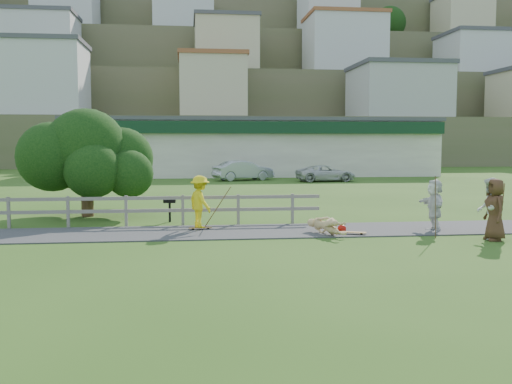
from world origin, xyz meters
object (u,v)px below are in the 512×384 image
(skater_rider, at_px, (200,205))
(car_silver, at_px, (243,171))
(skater_fallen, at_px, (327,226))
(car_white, at_px, (326,173))
(tree, at_px, (87,174))
(spectator_d, at_px, (434,205))
(spectator_a, at_px, (490,209))
(spectator_c, at_px, (495,210))
(bbq, at_px, (170,209))

(skater_rider, height_order, car_silver, skater_rider)
(skater_fallen, bearing_deg, car_white, 51.74)
(skater_rider, distance_m, tree, 6.20)
(spectator_d, bearing_deg, spectator_a, 33.02)
(skater_rider, distance_m, spectator_d, 7.86)
(spectator_c, xyz_separation_m, bbq, (-9.96, 5.23, -0.46))
(spectator_c, bearing_deg, spectator_a, -152.71)
(skater_fallen, xyz_separation_m, spectator_c, (4.85, -1.54, 0.64))
(spectator_a, bearing_deg, spectator_d, -121.78)
(skater_fallen, xyz_separation_m, car_silver, (-0.15, 26.56, 0.46))
(spectator_c, height_order, tree, tree)
(car_white, xyz_separation_m, tree, (-14.44, -18.86, 1.08))
(skater_fallen, distance_m, car_silver, 26.57)
(skater_rider, relative_size, tree, 0.34)
(skater_fallen, xyz_separation_m, spectator_d, (3.76, 0.35, 0.57))
(spectator_d, relative_size, bbq, 1.83)
(car_silver, bearing_deg, bbq, 148.53)
(skater_fallen, relative_size, car_silver, 0.36)
(skater_fallen, bearing_deg, spectator_d, -19.33)
(spectator_d, bearing_deg, spectator_c, 32.33)
(spectator_c, relative_size, car_white, 0.42)
(skater_rider, height_order, spectator_d, skater_rider)
(spectator_a, xyz_separation_m, tree, (-13.23, 7.10, 0.74))
(car_white, relative_size, tree, 0.85)
(spectator_a, bearing_deg, skater_fallen, -78.30)
(tree, bearing_deg, spectator_a, -28.22)
(skater_fallen, relative_size, bbq, 1.76)
(bbq, bearing_deg, skater_rider, -58.92)
(car_white, xyz_separation_m, bbq, (-11.09, -20.91, -0.14))
(spectator_c, height_order, bbq, spectator_c)
(skater_rider, distance_m, car_white, 25.17)
(skater_fallen, height_order, spectator_c, spectator_c)
(skater_rider, relative_size, car_silver, 0.38)
(skater_rider, bearing_deg, spectator_d, -126.88)
(skater_rider, xyz_separation_m, spectator_a, (8.79, -2.86, 0.07))
(skater_rider, bearing_deg, car_white, -51.86)
(skater_rider, bearing_deg, bbq, -1.91)
(spectator_c, distance_m, spectator_d, 2.18)
(spectator_a, xyz_separation_m, car_silver, (-4.92, 27.92, -0.18))
(car_white, bearing_deg, spectator_c, 171.79)
(spectator_a, distance_m, spectator_c, 0.20)
(spectator_a, height_order, car_silver, spectator_a)
(spectator_d, bearing_deg, bbq, -108.19)
(tree, bearing_deg, spectator_c, -28.69)
(skater_rider, height_order, skater_fallen, skater_rider)
(spectator_c, bearing_deg, tree, -114.39)
(skater_rider, distance_m, bbq, 2.48)
(bbq, bearing_deg, car_silver, 82.30)
(car_white, distance_m, bbq, 23.67)
(skater_rider, relative_size, skater_fallen, 1.04)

